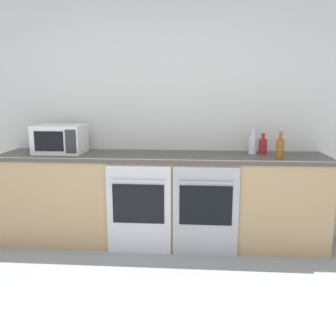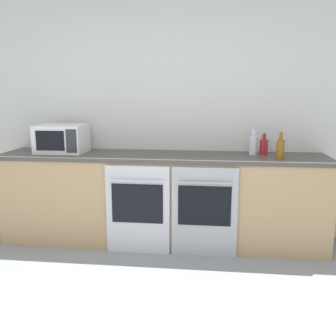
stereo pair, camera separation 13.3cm
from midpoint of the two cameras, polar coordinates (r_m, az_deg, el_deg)
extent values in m
cube|color=silver|center=(4.02, -1.47, 8.25)|extent=(10.00, 0.06, 2.60)
cube|color=tan|center=(3.84, -1.92, -4.97)|extent=(3.23, 0.60, 0.88)
cube|color=#4C4742|center=(3.74, -1.96, 1.77)|extent=(3.26, 0.62, 0.04)
cube|color=silver|center=(3.58, -5.55, -6.46)|extent=(0.61, 0.03, 0.86)
cube|color=black|center=(3.54, -5.62, -5.49)|extent=(0.49, 0.01, 0.38)
cylinder|color=silver|center=(3.46, -5.76, -2.05)|extent=(0.50, 0.02, 0.02)
cube|color=#A8AAAF|center=(3.52, 4.66, -6.72)|extent=(0.61, 0.03, 0.86)
cube|color=black|center=(3.49, 4.68, -5.74)|extent=(0.49, 0.01, 0.38)
cylinder|color=#A8AAAF|center=(3.40, 4.74, -2.25)|extent=(0.50, 0.02, 0.02)
cube|color=silver|center=(4.00, -17.00, 4.26)|extent=(0.48, 0.38, 0.29)
cube|color=black|center=(3.83, -18.66, 3.88)|extent=(0.29, 0.01, 0.19)
cube|color=#2D2D33|center=(3.75, -15.60, 3.91)|extent=(0.11, 0.01, 0.23)
cylinder|color=maroon|center=(3.85, 13.29, 3.20)|extent=(0.08, 0.08, 0.15)
cylinder|color=maroon|center=(3.84, 13.37, 4.75)|extent=(0.03, 0.03, 0.06)
cylinder|color=#8C5114|center=(3.63, 15.70, 2.84)|extent=(0.07, 0.07, 0.18)
cylinder|color=#8C5114|center=(3.62, 15.80, 4.81)|extent=(0.03, 0.03, 0.07)
cylinder|color=silver|center=(3.84, 11.78, 3.49)|extent=(0.08, 0.08, 0.19)
cylinder|color=silver|center=(3.82, 11.86, 5.40)|extent=(0.03, 0.03, 0.07)
camera|label=1|loc=(0.07, -91.01, -0.21)|focal=40.00mm
camera|label=2|loc=(0.07, 88.99, 0.21)|focal=40.00mm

